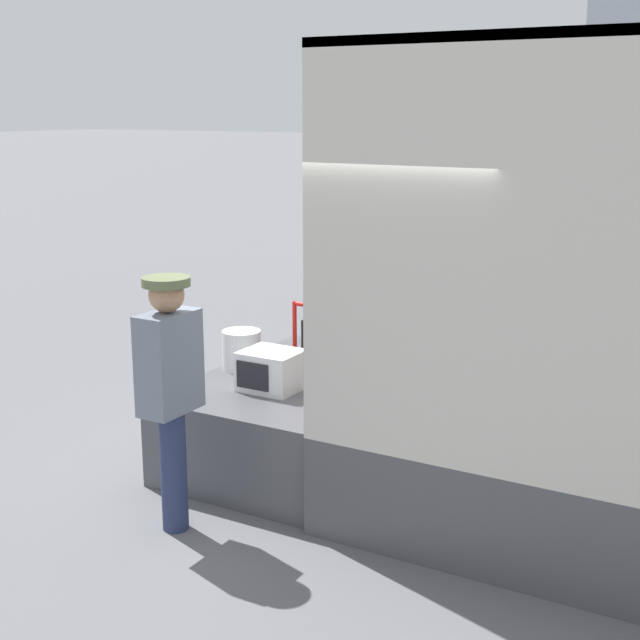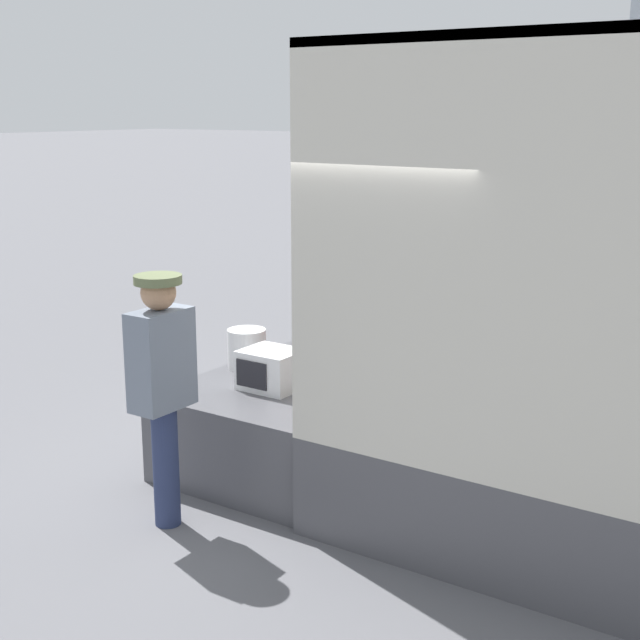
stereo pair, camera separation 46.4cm
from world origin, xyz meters
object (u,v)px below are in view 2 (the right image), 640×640
object	(u,v)px
microwave	(272,369)
worker_person	(162,374)
portable_generator	(345,343)
orange_bucket	(247,349)

from	to	relation	value
microwave	worker_person	world-z (taller)	worker_person
portable_generator	orange_bucket	bearing A→B (deg)	-147.11
microwave	worker_person	bearing A→B (deg)	-93.09
portable_generator	orange_bucket	distance (m)	0.83
microwave	portable_generator	size ratio (longest dim) A/B	0.70
microwave	portable_generator	xyz separation A→B (m)	(0.18, 0.78, 0.06)
microwave	worker_person	size ratio (longest dim) A/B	0.25
microwave	worker_person	distance (m)	1.16
microwave	orange_bucket	xyz separation A→B (m)	(-0.51, 0.34, 0.01)
worker_person	microwave	bearing A→B (deg)	86.91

